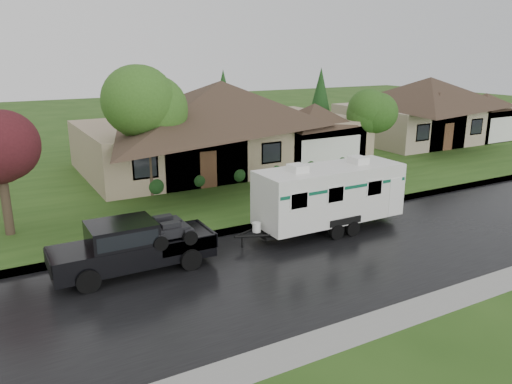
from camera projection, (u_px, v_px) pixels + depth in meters
ground at (321, 236)px, 21.40m from camera, size 140.00×140.00×0.00m
road at (351, 251)px, 19.72m from camera, size 140.00×8.00×0.01m
curb at (292, 219)px, 23.27m from camera, size 140.00×0.50×0.15m
lawn at (190, 166)px, 33.96m from camera, size 140.00×26.00×0.15m
house_main at (227, 114)px, 33.10m from camera, size 19.44×10.80×6.90m
house_neighbor at (432, 102)px, 42.98m from camera, size 15.12×9.72×6.45m
tree_left_green at (146, 108)px, 25.66m from camera, size 4.05×4.05×6.70m
tree_right_green at (372, 114)px, 33.54m from camera, size 2.97×2.97×4.92m
shrub_row at (256, 171)px, 29.96m from camera, size 13.60×1.00×1.00m
pickup_truck at (130, 245)px, 17.72m from camera, size 5.68×2.16×1.89m
travel_trailer at (330, 193)px, 21.68m from camera, size 7.01×2.46×3.14m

